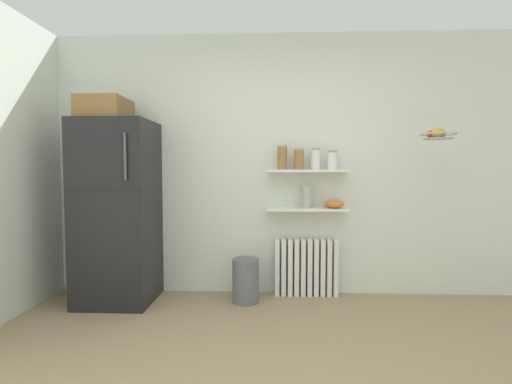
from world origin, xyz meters
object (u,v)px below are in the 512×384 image
object	(u,v)px
storage_jar_1	(299,159)
storage_jar_2	(316,159)
refrigerator	(117,207)
storage_jar_3	(332,160)
shelf_bowl	(334,204)
vase	(307,197)
radiator	(306,267)
hanging_fruit_basket	(438,135)
storage_jar_0	(282,158)
trash_bin	(246,280)

from	to	relation	value
storage_jar_1	storage_jar_2	size ratio (longest dim) A/B	0.99
refrigerator	storage_jar_3	size ratio (longest dim) A/B	10.39
shelf_bowl	vase	bearing A→B (deg)	180.00
radiator	storage_jar_3	distance (m)	1.09
storage_jar_2	vase	size ratio (longest dim) A/B	0.95
vase	hanging_fruit_basket	distance (m)	1.28
radiator	storage_jar_1	bearing A→B (deg)	-159.66
radiator	storage_jar_3	size ratio (longest dim) A/B	3.38
storage_jar_0	storage_jar_3	xyz separation A→B (m)	(0.49, -0.00, -0.03)
storage_jar_1	trash_bin	size ratio (longest dim) A/B	0.49
refrigerator	storage_jar_1	size ratio (longest dim) A/B	9.38
trash_bin	shelf_bowl	bearing A→B (deg)	12.27
storage_jar_3	vase	bearing A→B (deg)	180.00
shelf_bowl	hanging_fruit_basket	world-z (taller)	hanging_fruit_basket
storage_jar_2	refrigerator	bearing A→B (deg)	-173.78
hanging_fruit_basket	vase	bearing A→B (deg)	164.07
storage_jar_0	vase	bearing A→B (deg)	-0.00
storage_jar_2	vase	distance (m)	0.38
storage_jar_0	vase	size ratio (longest dim) A/B	1.09
storage_jar_1	vase	bearing A→B (deg)	0.00
radiator	shelf_bowl	size ratio (longest dim) A/B	3.26
storage_jar_1	radiator	bearing A→B (deg)	20.34
vase	storage_jar_1	bearing A→B (deg)	180.00
storage_jar_0	shelf_bowl	bearing A→B (deg)	-0.00
storage_jar_0	refrigerator	bearing A→B (deg)	-172.50
storage_jar_1	storage_jar_3	size ratio (longest dim) A/B	1.11
storage_jar_0	vase	world-z (taller)	storage_jar_0
storage_jar_0	storage_jar_1	size ratio (longest dim) A/B	1.16
refrigerator	storage_jar_3	distance (m)	2.10
storage_jar_1	hanging_fruit_basket	bearing A→B (deg)	-14.91
refrigerator	storage_jar_3	xyz separation A→B (m)	(2.04, 0.21, 0.44)
refrigerator	storage_jar_1	world-z (taller)	refrigerator
storage_jar_1	refrigerator	bearing A→B (deg)	-173.20
storage_jar_1	hanging_fruit_basket	xyz separation A→B (m)	(1.18, -0.31, 0.20)
shelf_bowl	hanging_fruit_basket	size ratio (longest dim) A/B	0.62
radiator	trash_bin	bearing A→B (deg)	-159.88
refrigerator	trash_bin	xyz separation A→B (m)	(1.21, 0.02, -0.69)
shelf_bowl	trash_bin	distance (m)	1.13
storage_jar_3	hanging_fruit_basket	world-z (taller)	hanging_fruit_basket
storage_jar_0	vase	xyz separation A→B (m)	(0.24, -0.00, -0.38)
radiator	storage_jar_3	world-z (taller)	storage_jar_3
storage_jar_3	trash_bin	xyz separation A→B (m)	(-0.83, -0.19, -1.14)
storage_jar_0	trash_bin	world-z (taller)	storage_jar_0
trash_bin	refrigerator	bearing A→B (deg)	-179.10
hanging_fruit_basket	storage_jar_0	bearing A→B (deg)	166.83
radiator	storage_jar_0	distance (m)	1.11
storage_jar_1	storage_jar_2	xyz separation A→B (m)	(0.16, 0.00, 0.00)
radiator	refrigerator	bearing A→B (deg)	-172.56
refrigerator	storage_jar_0	size ratio (longest dim) A/B	8.11
shelf_bowl	trash_bin	size ratio (longest dim) A/B	0.46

